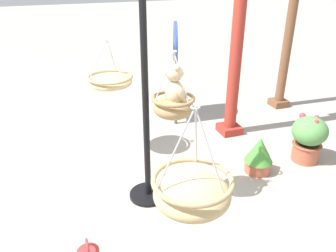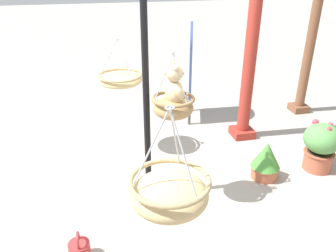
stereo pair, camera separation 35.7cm
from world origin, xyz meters
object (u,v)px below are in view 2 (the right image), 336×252
greenhouse_pillar_far_back (311,38)px  display_sign_board (191,64)px  hanging_basket_with_teddy (173,106)px  watering_can (80,251)px  hanging_basket_left_high (120,79)px  display_pole_central (147,140)px  potted_plant_bushy_green (266,161)px  greenhouse_pillar_right (252,41)px  teddy_bear (175,88)px  hanging_basket_right_low (170,193)px  potted_plant_flowering_red (321,145)px

greenhouse_pillar_far_back → display_sign_board: greenhouse_pillar_far_back is taller
hanging_basket_with_teddy → watering_can: 1.63m
display_sign_board → watering_can: bearing=-33.3°
greenhouse_pillar_far_back → hanging_basket_left_high: bearing=-77.8°
display_pole_central → greenhouse_pillar_far_back: (-1.84, 3.10, 0.59)m
hanging_basket_with_teddy → watering_can: hanging_basket_with_teddy is taller
hanging_basket_with_teddy → greenhouse_pillar_far_back: size_ratio=0.25×
hanging_basket_left_high → display_sign_board: bearing=125.7°
greenhouse_pillar_far_back → display_sign_board: 2.07m
potted_plant_bushy_green → display_sign_board: display_sign_board is taller
display_pole_central → hanging_basket_with_teddy: size_ratio=3.44×
greenhouse_pillar_right → potted_plant_bushy_green: bearing=-9.9°
teddy_bear → hanging_basket_right_low: hanging_basket_right_low is taller
hanging_basket_left_high → potted_plant_flowering_red: size_ratio=0.97×
hanging_basket_with_teddy → display_sign_board: size_ratio=0.42×
display_pole_central → greenhouse_pillar_right: 2.18m
greenhouse_pillar_far_back → potted_plant_flowering_red: bearing=-25.1°
teddy_bear → potted_plant_flowering_red: bearing=95.9°
hanging_basket_right_low → greenhouse_pillar_far_back: greenhouse_pillar_far_back is taller
potted_plant_flowering_red → potted_plant_bushy_green: potted_plant_flowering_red is taller
hanging_basket_right_low → greenhouse_pillar_right: (-2.61, 1.78, 0.38)m
potted_plant_bushy_green → watering_can: bearing=-69.7°
potted_plant_bushy_green → display_sign_board: 2.16m
hanging_basket_right_low → potted_plant_flowering_red: (-1.51, 2.36, -0.76)m
greenhouse_pillar_far_back → greenhouse_pillar_right: bearing=-64.2°
display_pole_central → hanging_basket_left_high: 1.19m
greenhouse_pillar_right → hanging_basket_right_low: bearing=-34.3°
teddy_bear → display_sign_board: size_ratio=0.27×
hanging_basket_right_low → display_sign_board: hanging_basket_right_low is taller
hanging_basket_left_high → display_sign_board: 1.53m
greenhouse_pillar_right → greenhouse_pillar_far_back: 1.58m
greenhouse_pillar_right → potted_plant_bushy_green: greenhouse_pillar_right is taller
hanging_basket_with_teddy → hanging_basket_left_high: size_ratio=1.09×
display_pole_central → potted_plant_flowering_red: bearing=91.5°
display_pole_central → watering_can: bearing=-44.1°
display_pole_central → teddy_bear: bearing=61.1°
hanging_basket_right_low → greenhouse_pillar_far_back: (-3.29, 3.19, 0.21)m
greenhouse_pillar_right → watering_can: bearing=-51.5°
potted_plant_flowering_red → potted_plant_bushy_green: (0.03, -0.78, -0.11)m
teddy_bear → display_sign_board: display_sign_board is taller
potted_plant_flowering_red → potted_plant_bushy_green: 0.79m
hanging_basket_left_high → hanging_basket_with_teddy: bearing=17.9°
display_pole_central → hanging_basket_with_teddy: (0.15, 0.25, 0.44)m
display_sign_board → hanging_basket_left_high: bearing=-54.3°
hanging_basket_with_teddy → greenhouse_pillar_right: 1.97m
potted_plant_flowering_red → teddy_bear: bearing=-84.1°
teddy_bear → greenhouse_pillar_far_back: bearing=125.1°
potted_plant_flowering_red → hanging_basket_left_high: bearing=-113.8°
potted_plant_bushy_green → hanging_basket_with_teddy: bearing=-81.8°
potted_plant_flowering_red → watering_can: (0.87, -3.06, -0.25)m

